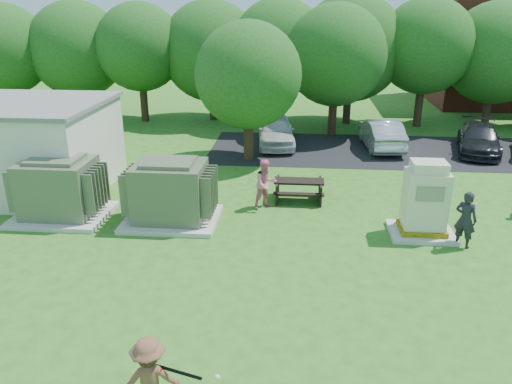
# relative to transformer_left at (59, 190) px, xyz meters

# --- Properties ---
(ground) EXTENTS (120.00, 120.00, 0.00)m
(ground) POSITION_rel_transformer_left_xyz_m (6.50, -4.50, -0.97)
(ground) COLOR #2D6619
(ground) RESTS_ON ground
(parking_strip) EXTENTS (20.00, 6.00, 0.01)m
(parking_strip) POSITION_rel_transformer_left_xyz_m (13.50, 9.00, -0.96)
(parking_strip) COLOR #232326
(parking_strip) RESTS_ON ground
(transformer_left) EXTENTS (3.00, 2.40, 2.07)m
(transformer_left) POSITION_rel_transformer_left_xyz_m (0.00, 0.00, 0.00)
(transformer_left) COLOR beige
(transformer_left) RESTS_ON ground
(transformer_right) EXTENTS (3.00, 2.40, 2.07)m
(transformer_right) POSITION_rel_transformer_left_xyz_m (3.70, 0.00, 0.00)
(transformer_right) COLOR beige
(transformer_right) RESTS_ON ground
(generator_cabinet) EXTENTS (1.93, 1.58, 2.35)m
(generator_cabinet) POSITION_rel_transformer_left_xyz_m (11.59, -0.30, 0.06)
(generator_cabinet) COLOR beige
(generator_cabinet) RESTS_ON ground
(picnic_table) EXTENTS (1.78, 1.33, 0.76)m
(picnic_table) POSITION_rel_transformer_left_xyz_m (7.80, 2.23, -0.50)
(picnic_table) COLOR black
(picnic_table) RESTS_ON ground
(batter) EXTENTS (1.14, 0.84, 1.59)m
(batter) POSITION_rel_transformer_left_xyz_m (5.39, -8.13, -0.18)
(batter) COLOR brown
(batter) RESTS_ON ground
(person_by_generator) EXTENTS (0.75, 0.70, 1.71)m
(person_by_generator) POSITION_rel_transformer_left_xyz_m (12.60, -1.02, -0.11)
(person_by_generator) COLOR black
(person_by_generator) RESTS_ON ground
(person_at_picnic) EXTENTS (1.06, 1.02, 1.73)m
(person_at_picnic) POSITION_rel_transformer_left_xyz_m (6.66, 1.42, -0.10)
(person_at_picnic) COLOR #DE7585
(person_at_picnic) RESTS_ON ground
(car_white) EXTENTS (2.12, 4.47, 1.47)m
(car_white) POSITION_rel_transformer_left_xyz_m (6.61, 9.56, -0.23)
(car_white) COLOR silver
(car_white) RESTS_ON ground
(car_silver_a) EXTENTS (1.89, 4.49, 1.44)m
(car_silver_a) POSITION_rel_transformer_left_xyz_m (11.72, 9.54, -0.25)
(car_silver_a) COLOR #ABABB0
(car_silver_a) RESTS_ON ground
(car_dark) EXTENTS (2.88, 4.78, 1.30)m
(car_dark) POSITION_rel_transformer_left_xyz_m (16.25, 9.19, -0.32)
(car_dark) COLOR black
(car_dark) RESTS_ON ground
(batting_equipment) EXTENTS (1.19, 0.30, 0.11)m
(batting_equipment) POSITION_rel_transformer_left_xyz_m (5.93, -8.18, 0.06)
(batting_equipment) COLOR black
(batting_equipment) RESTS_ON ground
(tree_row) EXTENTS (41.30, 13.30, 7.30)m
(tree_row) POSITION_rel_transformer_left_xyz_m (8.25, 14.00, 3.18)
(tree_row) COLOR #47301E
(tree_row) RESTS_ON ground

